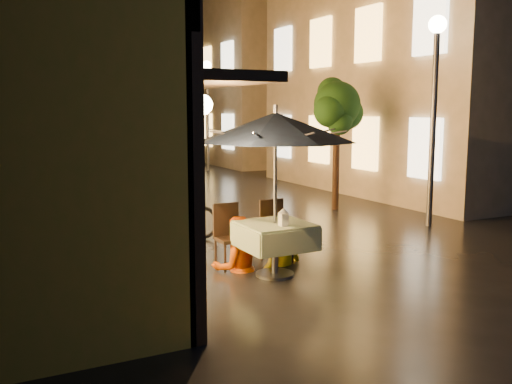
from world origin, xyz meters
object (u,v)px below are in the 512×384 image
streetlamp_near (435,83)px  person_yellow (280,217)px  patio_umbrella (275,127)px  person_orange (236,218)px  bicycle_0 (168,215)px  cafe_table (275,236)px  table_lantern (283,216)px

streetlamp_near → person_yellow: size_ratio=2.83×
patio_umbrella → person_orange: (-0.35, 0.56, -1.35)m
person_orange → person_yellow: (0.72, -0.05, -0.04)m
streetlamp_near → bicycle_0: 5.90m
person_yellow → bicycle_0: person_yellow is taller
person_orange → bicycle_0: person_orange is taller
patio_umbrella → cafe_table: bearing=180.0°
streetlamp_near → table_lantern: 5.33m
table_lantern → person_yellow: bearing=63.7°
cafe_table → person_yellow: (0.37, 0.51, 0.16)m
cafe_table → person_orange: (-0.35, 0.56, 0.21)m
streetlamp_near → patio_umbrella: streetlamp_near is taller
patio_umbrella → person_orange: 1.51m
person_yellow → bicycle_0: 2.49m
person_yellow → streetlamp_near: bearing=178.3°
patio_umbrella → table_lantern: 1.25m
person_orange → person_yellow: person_orange is taller
streetlamp_near → bicycle_0: streetlamp_near is taller
streetlamp_near → cafe_table: size_ratio=4.27×
person_orange → streetlamp_near: bearing=-162.1°
cafe_table → person_orange: 0.69m
patio_umbrella → bicycle_0: size_ratio=1.32×
table_lantern → patio_umbrella: bearing=90.0°
streetlamp_near → table_lantern: (-4.57, -1.90, -2.00)m
cafe_table → table_lantern: 0.41m
person_yellow → patio_umbrella: bearing=37.1°
streetlamp_near → cafe_table: streetlamp_near is taller
person_orange → bicycle_0: 2.23m
patio_umbrella → person_orange: size_ratio=1.55×
cafe_table → table_lantern: bearing=-90.0°
streetlamp_near → person_yellow: 4.86m
streetlamp_near → patio_umbrella: bearing=-160.0°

